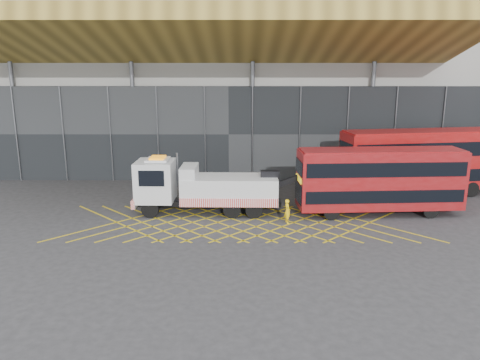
{
  "coord_description": "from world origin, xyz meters",
  "views": [
    {
      "loc": [
        3.11,
        -28.06,
        9.57
      ],
      "look_at": [
        3.0,
        1.5,
        2.4
      ],
      "focal_mm": 35.0,
      "sensor_mm": 36.0,
      "label": 1
    }
  ],
  "objects_px": {
    "recovery_truck": "(201,187)",
    "worker": "(287,211)",
    "bus_towed": "(380,178)",
    "bus_second": "(421,159)"
  },
  "relations": [
    {
      "from": "worker",
      "to": "bus_towed",
      "type": "bearing_deg",
      "value": -86.94
    },
    {
      "from": "recovery_truck",
      "to": "bus_towed",
      "type": "xyz_separation_m",
      "value": [
        11.76,
        -0.17,
        0.63
      ]
    },
    {
      "from": "recovery_truck",
      "to": "worker",
      "type": "relative_size",
      "value": 7.26
    },
    {
      "from": "bus_second",
      "to": "bus_towed",
      "type": "bearing_deg",
      "value": -142.22
    },
    {
      "from": "bus_towed",
      "to": "bus_second",
      "type": "height_order",
      "value": "bus_second"
    },
    {
      "from": "bus_second",
      "to": "worker",
      "type": "distance_m",
      "value": 12.89
    },
    {
      "from": "bus_towed",
      "to": "worker",
      "type": "relative_size",
      "value": 7.07
    },
    {
      "from": "recovery_truck",
      "to": "worker",
      "type": "xyz_separation_m",
      "value": [
        5.56,
        -2.09,
        -1.03
      ]
    },
    {
      "from": "bus_towed",
      "to": "worker",
      "type": "xyz_separation_m",
      "value": [
        -6.21,
        -1.92,
        -1.66
      ]
    },
    {
      "from": "recovery_truck",
      "to": "worker",
      "type": "height_order",
      "value": "recovery_truck"
    }
  ]
}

